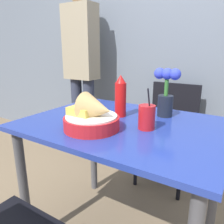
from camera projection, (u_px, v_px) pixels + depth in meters
The scene contains 8 objects.
wall_window at pixel (186, 24), 1.83m from camera, with size 7.00×0.06×2.60m.
dining_table at pixel (123, 143), 1.15m from camera, with size 1.00×0.75×0.74m.
chair_far_window at pixel (170, 124), 1.84m from camera, with size 0.40×0.40×0.82m.
food_basket at pixel (93, 117), 1.00m from camera, with size 0.26×0.26×0.17m.
ketchup_bottle at pixel (121, 97), 1.19m from camera, with size 0.06×0.06×0.23m.
drink_cup at pixel (147, 118), 1.01m from camera, with size 0.08×0.08×0.20m.
flower_vase at pixel (166, 92), 1.18m from camera, with size 0.14×0.08×0.26m.
person_standing at pixel (81, 62), 2.12m from camera, with size 0.32×0.19×1.69m.
Camera 1 is at (0.51, -0.93, 1.09)m, focal length 35.00 mm.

